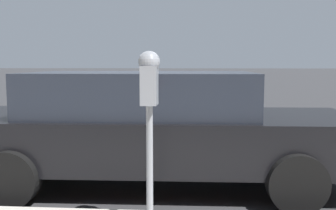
% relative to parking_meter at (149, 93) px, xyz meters
% --- Properties ---
extents(ground_plane, '(220.00, 220.00, 0.00)m').
position_rel_parking_meter_xyz_m(ground_plane, '(2.55, 0.41, -1.32)').
color(ground_plane, '#333335').
extents(parking_meter, '(0.21, 0.19, 1.56)m').
position_rel_parking_meter_xyz_m(parking_meter, '(0.00, 0.00, 0.00)').
color(parking_meter, gray).
rests_on(parking_meter, sidewalk).
extents(car_black, '(2.08, 5.03, 1.47)m').
position_rel_parking_meter_xyz_m(car_black, '(1.57, 0.15, -0.54)').
color(car_black, black).
rests_on(car_black, ground_plane).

